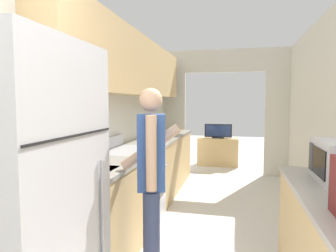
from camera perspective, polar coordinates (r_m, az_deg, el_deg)
The scene contains 9 objects.
wall_left at distance 3.62m, azimuth -10.54°, elevation 6.25°, with size 0.38×7.67×2.50m.
wall_far_with_doorway at distance 6.13m, azimuth 10.61°, elevation 4.30°, with size 2.88×0.06×2.50m.
counter_left at distance 4.28m, azimuth -3.68°, elevation -9.01°, with size 0.62×4.07×0.90m.
refrigerator at distance 1.89m, azimuth -26.22°, elevation -13.28°, with size 0.72×0.84×1.79m.
range_oven at distance 3.62m, azimuth -6.86°, elevation -11.50°, with size 0.66×0.80×1.04m.
person at distance 2.38m, azimuth -3.23°, elevation -10.64°, with size 0.50×0.44×1.57m.
tv_cabinet at distance 7.00m, azimuth 9.50°, elevation -4.82°, with size 0.91×0.42×0.64m.
television at distance 6.90m, azimuth 9.53°, elevation -0.99°, with size 0.61×0.16×0.32m.
knife at distance 4.04m, azimuth -4.63°, elevation -3.25°, with size 0.16×0.29×0.02m.
Camera 1 is at (0.26, -0.82, 1.46)m, focal length 32.00 mm.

